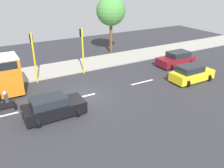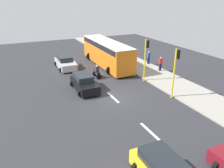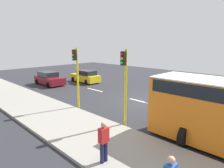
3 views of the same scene
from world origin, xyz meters
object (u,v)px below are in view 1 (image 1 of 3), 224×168
(car_black, at_px, (53,107))
(motorcycle, at_px, (5,103))
(car_maroon, at_px, (176,59))
(car_yellow_cab, at_px, (191,74))
(traffic_light_midblock, at_px, (82,44))
(street_tree_center, at_px, (111,11))
(pedestrian_near_signal, at_px, (8,64))
(traffic_light_corner, at_px, (33,51))

(car_black, bearing_deg, motorcycle, 48.88)
(car_black, xyz_separation_m, car_maroon, (3.76, -14.68, 0.00))
(car_black, bearing_deg, car_yellow_cab, -90.74)
(traffic_light_midblock, bearing_deg, street_tree_center, -50.12)
(motorcycle, height_order, pedestrian_near_signal, pedestrian_near_signal)
(car_black, relative_size, traffic_light_corner, 0.91)
(car_maroon, distance_m, traffic_light_midblock, 10.29)
(traffic_light_corner, relative_size, traffic_light_midblock, 1.00)
(car_yellow_cab, distance_m, pedestrian_near_signal, 17.55)
(car_black, bearing_deg, pedestrian_near_signal, 8.27)
(car_yellow_cab, height_order, traffic_light_corner, traffic_light_corner)
(motorcycle, relative_size, traffic_light_corner, 0.34)
(car_maroon, relative_size, traffic_light_midblock, 0.92)
(street_tree_center, bearing_deg, traffic_light_corner, 115.23)
(car_yellow_cab, relative_size, street_tree_center, 0.59)
(motorcycle, height_order, street_tree_center, street_tree_center)
(car_maroon, distance_m, traffic_light_corner, 14.69)
(traffic_light_midblock, bearing_deg, car_black, 142.69)
(car_maroon, distance_m, motorcycle, 17.45)
(pedestrian_near_signal, bearing_deg, car_maroon, -111.25)
(car_yellow_cab, distance_m, motorcycle, 15.74)
(car_maroon, relative_size, traffic_light_corner, 0.92)
(car_black, xyz_separation_m, car_yellow_cab, (-0.16, -12.82, -0.00))
(traffic_light_midblock, relative_size, street_tree_center, 0.65)
(car_maroon, height_order, street_tree_center, street_tree_center)
(car_maroon, bearing_deg, motorcycle, 94.57)
(pedestrian_near_signal, relative_size, traffic_light_midblock, 0.38)
(car_black, distance_m, car_yellow_cab, 12.82)
(car_maroon, bearing_deg, traffic_light_corner, 78.59)
(car_yellow_cab, bearing_deg, motorcycle, 80.74)
(traffic_light_corner, relative_size, street_tree_center, 0.65)
(motorcycle, bearing_deg, traffic_light_midblock, -61.25)
(traffic_light_corner, height_order, traffic_light_midblock, same)
(motorcycle, height_order, traffic_light_midblock, traffic_light_midblock)
(car_yellow_cab, bearing_deg, street_tree_center, 8.77)
(car_yellow_cab, distance_m, street_tree_center, 12.70)
(car_yellow_cab, bearing_deg, car_black, 89.26)
(car_black, distance_m, traffic_light_midblock, 8.62)
(traffic_light_corner, distance_m, traffic_light_midblock, 4.61)
(car_maroon, distance_m, street_tree_center, 9.72)
(car_maroon, height_order, traffic_light_midblock, traffic_light_midblock)
(motorcycle, relative_size, street_tree_center, 0.22)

